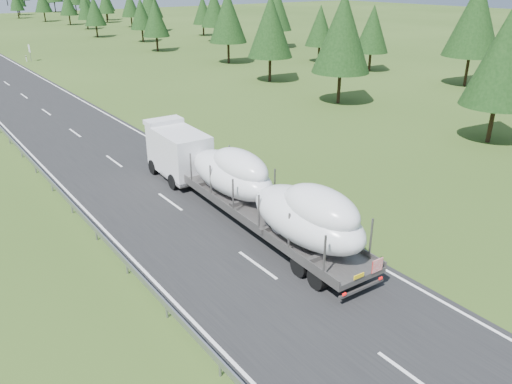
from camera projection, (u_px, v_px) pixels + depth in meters
ground at (412, 377)px, 17.22m from camera, size 400.00×400.00×0.00m
highway_sign at (29, 50)px, 79.48m from camera, size 0.08×0.90×2.60m
tree_line_right at (150, 5)px, 112.19m from camera, size 28.21×298.50×12.63m
boat_truck at (247, 184)px, 27.40m from camera, size 3.46×19.78×4.04m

